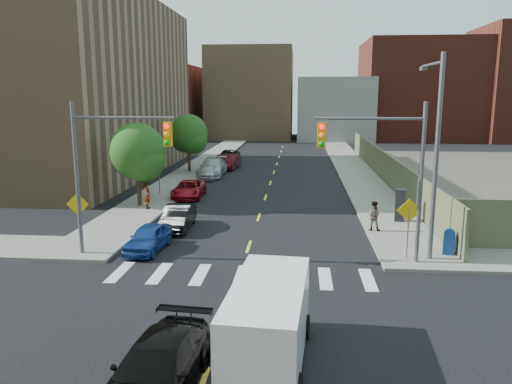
% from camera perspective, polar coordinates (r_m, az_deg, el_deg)
% --- Properties ---
extents(ground, '(160.00, 160.00, 0.00)m').
position_cam_1_polar(ground, '(17.00, -3.63, -14.27)').
color(ground, black).
rests_on(ground, ground).
extents(sidewalk_nw, '(3.50, 73.00, 0.15)m').
position_cam_1_polar(sidewalk_nw, '(58.03, -5.13, 3.86)').
color(sidewalk_nw, gray).
rests_on(sidewalk_nw, ground).
extents(sidewalk_ne, '(3.50, 73.00, 0.15)m').
position_cam_1_polar(sidewalk_ne, '(57.39, 10.32, 3.65)').
color(sidewalk_ne, gray).
rests_on(sidewalk_ne, ground).
extents(fence_north, '(0.12, 44.00, 2.50)m').
position_cam_1_polar(fence_north, '(44.20, 14.35, 2.86)').
color(fence_north, '#666E4D').
rests_on(fence_north, ground).
extents(building_nw, '(22.00, 30.00, 16.00)m').
position_cam_1_polar(building_nw, '(51.34, -23.83, 10.93)').
color(building_nw, '#8C6B4C').
rests_on(building_nw, ground).
extents(bg_bldg_west, '(14.00, 18.00, 12.00)m').
position_cam_1_polar(bg_bldg_west, '(88.61, -11.17, 10.00)').
color(bg_bldg_west, '#592319').
rests_on(bg_bldg_west, ground).
extents(bg_bldg_midwest, '(14.00, 16.00, 15.00)m').
position_cam_1_polar(bg_bldg_midwest, '(87.59, -0.53, 11.17)').
color(bg_bldg_midwest, '#8C6B4C').
rests_on(bg_bldg_midwest, ground).
extents(bg_bldg_center, '(12.00, 16.00, 10.00)m').
position_cam_1_polar(bg_bldg_center, '(85.40, 8.86, 9.37)').
color(bg_bldg_center, gray).
rests_on(bg_bldg_center, ground).
extents(bg_bldg_east, '(18.00, 18.00, 16.00)m').
position_cam_1_polar(bg_bldg_east, '(89.37, 17.99, 10.97)').
color(bg_bldg_east, '#592319').
rests_on(bg_bldg_east, ground).
extents(signal_nw, '(4.59, 0.30, 7.00)m').
position_cam_1_polar(signal_nw, '(22.94, -16.47, 3.74)').
color(signal_nw, '#59595E').
rests_on(signal_nw, ground).
extents(signal_ne, '(4.59, 0.30, 7.00)m').
position_cam_1_polar(signal_ne, '(21.67, 14.56, 3.43)').
color(signal_ne, '#59595E').
rests_on(signal_ne, ground).
extents(streetlight_ne, '(0.25, 3.70, 9.00)m').
position_cam_1_polar(streetlight_ne, '(22.94, 19.76, 5.28)').
color(streetlight_ne, '#59595E').
rests_on(streetlight_ne, ground).
extents(warn_sign_nw, '(1.06, 0.06, 2.83)m').
position_cam_1_polar(warn_sign_nw, '(24.52, -19.68, -2.02)').
color(warn_sign_nw, '#59595E').
rests_on(warn_sign_nw, ground).
extents(warn_sign_ne, '(1.06, 0.06, 2.83)m').
position_cam_1_polar(warn_sign_ne, '(22.83, 17.06, -2.80)').
color(warn_sign_ne, '#59595E').
rests_on(warn_sign_ne, ground).
extents(warn_sign_midwest, '(1.06, 0.06, 2.83)m').
position_cam_1_polar(warn_sign_midwest, '(37.00, -11.05, 2.64)').
color(warn_sign_midwest, '#59595E').
rests_on(warn_sign_midwest, ground).
extents(tree_west_near, '(3.66, 3.64, 5.52)m').
position_cam_1_polar(tree_west_near, '(33.13, -13.36, 4.17)').
color(tree_west_near, '#332114').
rests_on(tree_west_near, ground).
extents(tree_west_far, '(3.66, 3.64, 5.52)m').
position_cam_1_polar(tree_west_far, '(47.53, -7.71, 6.36)').
color(tree_west_far, '#332114').
rests_on(tree_west_far, ground).
extents(parked_car_blue, '(1.71, 3.73, 1.24)m').
position_cam_1_polar(parked_car_blue, '(24.21, -12.20, -5.15)').
color(parked_car_blue, navy).
rests_on(parked_car_blue, ground).
extents(parked_car_black, '(1.51, 4.01, 1.31)m').
position_cam_1_polar(parked_car_black, '(27.73, -8.90, -2.89)').
color(parked_car_black, black).
rests_on(parked_car_black, ground).
extents(parked_car_red, '(2.18, 4.46, 1.22)m').
position_cam_1_polar(parked_car_red, '(36.15, -7.70, 0.32)').
color(parked_car_red, '#A6101F').
rests_on(parked_car_red, ground).
extents(parked_car_silver, '(2.21, 5.41, 1.57)m').
position_cam_1_polar(parked_car_silver, '(45.68, -5.01, 2.83)').
color(parked_car_silver, '#B1B3B9').
rests_on(parked_car_silver, ground).
extents(parked_car_white, '(1.60, 3.70, 1.24)m').
position_cam_1_polar(parked_car_white, '(43.94, -5.42, 2.28)').
color(parked_car_white, '#B7B7B7').
rests_on(parked_car_white, ground).
extents(parked_car_maroon, '(1.87, 4.47, 1.44)m').
position_cam_1_polar(parked_car_maroon, '(49.91, -3.06, 3.47)').
color(parked_car_maroon, '#3B0B0E').
rests_on(parked_car_maroon, ground).
extents(parked_car_grey, '(2.28, 4.63, 1.27)m').
position_cam_1_polar(parked_car_grey, '(55.72, -3.20, 4.17)').
color(parked_car_grey, '#222227').
rests_on(parked_car_grey, ground).
extents(black_sedan, '(2.33, 4.87, 1.37)m').
position_cam_1_polar(black_sedan, '(13.12, -11.26, -19.27)').
color(black_sedan, black).
rests_on(black_sedan, ground).
extents(cargo_van, '(2.38, 5.13, 2.29)m').
position_cam_1_polar(cargo_van, '(14.12, 1.47, -14.36)').
color(cargo_van, white).
rests_on(cargo_van, ground).
extents(mailbox, '(0.58, 0.51, 1.20)m').
position_cam_1_polar(mailbox, '(24.29, 21.19, -5.32)').
color(mailbox, navy).
rests_on(mailbox, sidewalk_ne).
extents(payphone, '(0.62, 0.55, 1.85)m').
position_cam_1_polar(payphone, '(29.64, 16.13, -1.46)').
color(payphone, black).
rests_on(payphone, sidewalk_ne).
extents(pedestrian_west, '(0.49, 0.67, 1.70)m').
position_cam_1_polar(pedestrian_west, '(32.31, -12.29, -0.41)').
color(pedestrian_west, gray).
rests_on(pedestrian_west, sidewalk_nw).
extents(pedestrian_east, '(0.89, 0.77, 1.59)m').
position_cam_1_polar(pedestrian_east, '(27.28, 13.28, -2.66)').
color(pedestrian_east, gray).
rests_on(pedestrian_east, sidewalk_ne).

